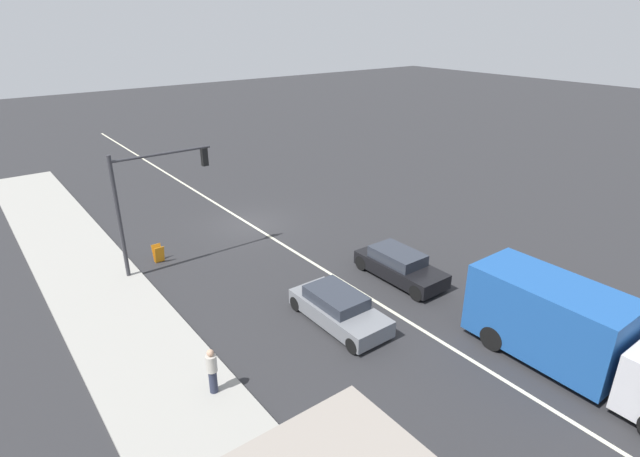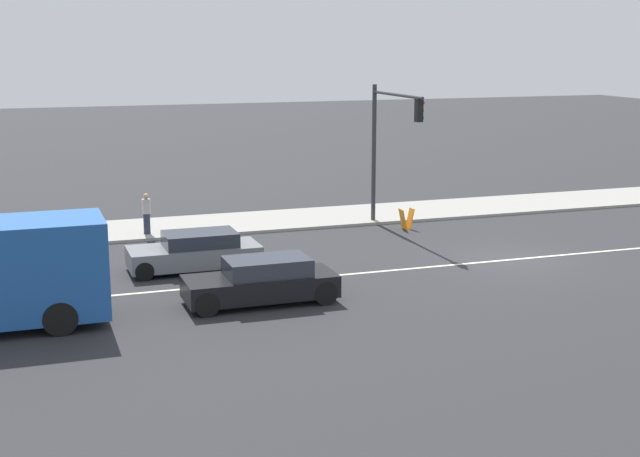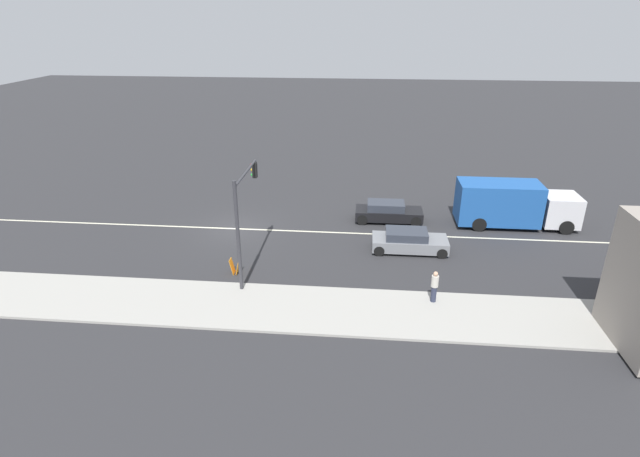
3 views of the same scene
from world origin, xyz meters
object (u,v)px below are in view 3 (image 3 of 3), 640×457
suv_black (388,212)px  warning_aframe_sign (235,266)px  delivery_truck (512,204)px  pedestrian (434,286)px  traffic_signal_main (244,207)px  suv_grey (409,241)px

suv_black → warning_aframe_sign: bearing=-45.7°
delivery_truck → pedestrian: bearing=-30.8°
traffic_signal_main → delivery_truck: bearing=118.5°
traffic_signal_main → delivery_truck: size_ratio=0.75×
traffic_signal_main → suv_grey: (-3.92, 8.56, -3.29)m
suv_black → suv_grey: bearing=13.6°
delivery_truck → warning_aframe_sign: bearing=-63.4°
traffic_signal_main → suv_grey: bearing=114.6°
traffic_signal_main → delivery_truck: traffic_signal_main is taller
pedestrian → suv_grey: bearing=-172.2°
pedestrian → suv_black: bearing=-169.7°
suv_grey → suv_black: bearing=-166.4°
warning_aframe_sign → suv_black: (-8.05, 8.23, 0.22)m
pedestrian → delivery_truck: 11.73m
traffic_signal_main → warning_aframe_sign: size_ratio=6.69×
warning_aframe_sign → suv_black: bearing=134.3°
warning_aframe_sign → delivery_truck: size_ratio=0.11×
pedestrian → delivery_truck: size_ratio=0.21×
pedestrian → warning_aframe_sign: bearing=-101.3°
pedestrian → suv_black: pedestrian is taller
pedestrian → warning_aframe_sign: pedestrian is taller
pedestrian → suv_grey: size_ratio=0.37×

